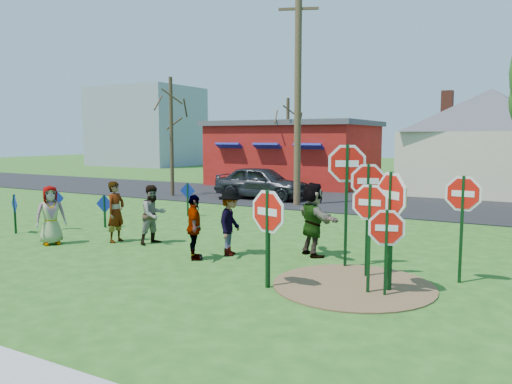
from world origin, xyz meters
TOP-DOWN VIEW (x-y plane):
  - ground at (0.00, 0.00)m, footprint 120.00×120.00m
  - road at (0.00, 11.50)m, footprint 120.00×7.50m
  - dirt_patch at (4.50, -1.00)m, footprint 3.20×3.20m
  - red_building at (-5.50, 17.99)m, footprint 9.40×7.69m
  - cream_house at (5.50, 18.00)m, footprint 9.40×9.40m
  - distant_building at (-28.00, 30.00)m, footprint 10.00×8.00m
  - stop_sign_a at (3.05, -1.90)m, footprint 1.11×0.34m
  - stop_sign_b at (3.87, 0.32)m, footprint 1.07×0.51m
  - stop_sign_c at (4.88, -1.32)m, footprint 0.93×0.06m
  - stop_sign_d at (6.31, 0.28)m, footprint 0.97×0.11m
  - stop_sign_e at (5.21, -1.33)m, footprint 0.89×0.28m
  - stop_sign_f at (5.20, -1.01)m, footprint 0.93×0.78m
  - stop_sign_g at (4.52, -0.25)m, footprint 0.91×0.40m
  - blue_diamond_a at (-6.27, -0.77)m, footprint 0.58×0.24m
  - blue_diamond_b at (-5.69, 0.21)m, footprint 0.65×0.23m
  - blue_diamond_c at (-4.65, 1.31)m, footprint 0.61×0.13m
  - blue_diamond_d at (-3.68, 4.50)m, footprint 0.61×0.12m
  - person_a at (-4.00, -1.28)m, footprint 0.85×0.95m
  - person_b at (-2.67, -0.17)m, footprint 0.46×0.66m
  - person_c at (-1.60, 0.15)m, footprint 0.79×0.92m
  - person_d at (0.98, 0.04)m, footprint 0.85×1.18m
  - person_e at (0.47, -0.78)m, footprint 0.87×0.97m
  - person_f at (2.80, 0.98)m, footprint 1.65×1.52m
  - suv at (-3.66, 10.26)m, footprint 4.51×1.82m
  - utility_pole at (-1.30, 9.10)m, footprint 2.17×0.97m
  - bare_tree_west at (-8.13, 9.19)m, footprint 1.80×1.80m
  - bare_tree_east at (-4.42, 14.70)m, footprint 1.80×1.80m

SIDE VIEW (x-z plane):
  - ground at x=0.00m, z-range 0.00..0.00m
  - dirt_patch at x=4.50m, z-range 0.00..0.03m
  - road at x=0.00m, z-range 0.00..0.04m
  - blue_diamond_c at x=-4.65m, z-range 0.12..1.21m
  - blue_diamond_a at x=-6.27m, z-range 0.14..1.36m
  - blue_diamond_d at x=-3.68m, z-range 0.15..1.42m
  - person_e at x=0.47m, z-range 0.00..1.58m
  - suv at x=-3.66m, z-range 0.04..1.58m
  - person_a at x=-4.00m, z-range 0.00..1.62m
  - person_c at x=-1.60m, z-range 0.00..1.63m
  - person_d at x=0.98m, z-range 0.00..1.65m
  - blue_diamond_b at x=-5.69m, z-range 0.16..1.53m
  - person_b at x=-2.67m, z-range 0.00..1.72m
  - person_f at x=2.80m, z-range 0.00..1.84m
  - stop_sign_e at x=5.21m, z-range 0.30..2.05m
  - stop_sign_a at x=3.05m, z-range 0.34..2.42m
  - stop_sign_c at x=4.88m, z-range 0.43..2.63m
  - stop_sign_d at x=6.31m, z-range 0.49..2.80m
  - stop_sign_f at x=5.20m, z-range 0.48..2.95m
  - stop_sign_g at x=4.52m, z-range 0.51..3.04m
  - red_building at x=-5.50m, z-range 0.02..3.92m
  - stop_sign_b at x=3.87m, z-range 0.65..3.59m
  - cream_house at x=5.50m, z-range -0.33..6.17m
  - bare_tree_east at x=-4.42m, z-range 0.74..5.81m
  - bare_tree_west at x=-8.13m, z-range 0.86..6.71m
  - distant_building at x=-28.00m, z-range 0.00..8.00m
  - utility_pole at x=-1.30m, z-range 0.25..9.60m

